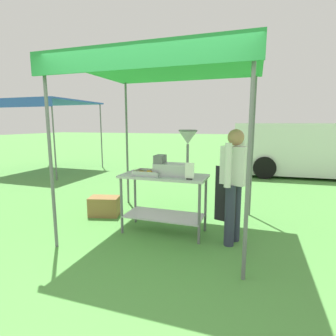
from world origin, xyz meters
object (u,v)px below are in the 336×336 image
stall_canopy (166,71)px  vendor (234,181)px  menu_sign (190,172)px  van_white (312,149)px  donut_cart (164,191)px  supply_crate (104,206)px  donut_fryer (176,159)px  neighbour_tent (47,104)px  donut_tray (149,173)px

stall_canopy → vendor: size_ratio=1.67×
menu_sign → van_white: 6.61m
donut_cart → menu_sign: size_ratio=5.52×
menu_sign → supply_crate: menu_sign is taller
donut_fryer → van_white: size_ratio=0.14×
menu_sign → vendor: size_ratio=0.15×
donut_fryer → menu_sign: donut_fryer is taller
donut_cart → stall_canopy: bearing=90.0°
menu_sign → van_white: size_ratio=0.05×
stall_canopy → donut_cart: (0.00, -0.10, -1.77)m
vendor → supply_crate: 2.48m
donut_cart → menu_sign: menu_sign is taller
donut_cart → supply_crate: (-1.30, 0.37, -0.49)m
stall_canopy → donut_cart: 1.78m
stall_canopy → supply_crate: size_ratio=4.48×
stall_canopy → donut_fryer: size_ratio=3.94×
supply_crate → menu_sign: bearing=-18.2°
donut_fryer → neighbour_tent: size_ratio=0.25×
stall_canopy → menu_sign: size_ratio=11.36×
donut_cart → vendor: (1.04, -0.06, 0.24)m
van_white → donut_fryer: bearing=-115.8°
stall_canopy → neighbour_tent: bearing=146.2°
supply_crate → van_white: (4.33, 5.51, 0.70)m
neighbour_tent → van_white: bearing=13.2°
donut_fryer → supply_crate: bearing=166.5°
vendor → van_white: 6.27m
neighbour_tent → donut_tray: bearing=-36.0°
donut_fryer → vendor: bearing=-4.8°
donut_fryer → supply_crate: size_ratio=1.14×
stall_canopy → supply_crate: stall_canopy is taller
donut_fryer → neighbour_tent: 7.06m
stall_canopy → donut_cart: size_ratio=2.06×
menu_sign → neighbour_tent: size_ratio=0.09×
supply_crate → van_white: 7.04m
vendor → donut_fryer: bearing=175.2°
donut_cart → donut_fryer: donut_fryer is taller
stall_canopy → donut_tray: size_ratio=6.45×
donut_cart → supply_crate: 1.43m
stall_canopy → donut_tray: 1.53m
menu_sign → supply_crate: bearing=161.8°
vendor → neighbour_tent: 7.85m
stall_canopy → neighbour_tent: 6.75m
menu_sign → donut_tray: bearing=168.5°
menu_sign → supply_crate: (-1.74, 0.57, -0.84)m
donut_fryer → neighbour_tent: bearing=146.5°
supply_crate → neighbour_tent: size_ratio=0.22×
donut_cart → donut_fryer: (0.19, 0.02, 0.50)m
stall_canopy → van_white: 6.72m
supply_crate → van_white: size_ratio=0.12×
vendor → donut_cart: bearing=177.0°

